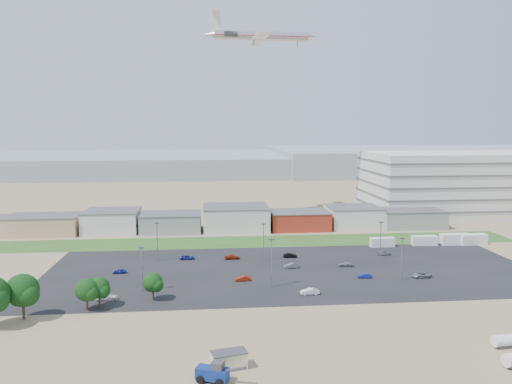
{
  "coord_description": "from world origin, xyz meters",
  "views": [
    {
      "loc": [
        -15.01,
        -98.48,
        35.02
      ],
      "look_at": [
        -3.6,
        22.0,
        19.38
      ],
      "focal_mm": 35.0,
      "sensor_mm": 36.0,
      "label": 1
    }
  ],
  "objects": [
    {
      "name": "lightpole_front_m",
      "position": [
        -1.57,
        7.54,
        5.44
      ],
      "size": [
        1.28,
        0.53,
        10.87
      ],
      "primitive_type": null,
      "color": "slate",
      "rests_on": "ground"
    },
    {
      "name": "box_trailer_a",
      "position": [
        35.81,
        41.72,
        1.35
      ],
      "size": [
        7.37,
        2.77,
        2.71
      ],
      "primitive_type": null,
      "rotation": [
        0.0,
        0.0,
        0.07
      ],
      "color": "silver",
      "rests_on": "ground"
    },
    {
      "name": "box_trailer_c",
      "position": [
        58.66,
        42.35,
        1.64
      ],
      "size": [
        8.79,
        2.93,
        3.27
      ],
      "primitive_type": null,
      "rotation": [
        0.0,
        0.0,
        -0.02
      ],
      "color": "silver",
      "rests_on": "ground"
    },
    {
      "name": "parked_car_11",
      "position": [
        6.63,
        32.01,
        0.61
      ],
      "size": [
        3.75,
        1.42,
        1.22
      ],
      "primitive_type": "imported",
      "rotation": [
        0.0,
        0.0,
        1.54
      ],
      "color": "black",
      "rests_on": "ground"
    },
    {
      "name": "tree_right",
      "position": [
        -36.8,
        -1.5,
        3.39
      ],
      "size": [
        4.52,
        4.52,
        6.78
      ],
      "primitive_type": null,
      "color": "black",
      "rests_on": "ground"
    },
    {
      "name": "lightpole_back_l",
      "position": [
        -28.8,
        31.86,
        5.13
      ],
      "size": [
        1.21,
        0.5,
        10.26
      ],
      "primitive_type": null,
      "color": "slate",
      "rests_on": "ground"
    },
    {
      "name": "storage_tank_nw",
      "position": [
        31.89,
        -26.38,
        1.14
      ],
      "size": [
        3.95,
        2.23,
        2.28
      ],
      "primitive_type": null,
      "rotation": [
        0.0,
        0.0,
        0.09
      ],
      "color": "silver",
      "rests_on": "ground"
    },
    {
      "name": "parked_car_13",
      "position": [
        5.93,
        1.78,
        0.66
      ],
      "size": [
        4.03,
        1.5,
        1.32
      ],
      "primitive_type": "imported",
      "rotation": [
        0.0,
        0.0,
        -1.54
      ],
      "color": "silver",
      "rests_on": "ground"
    },
    {
      "name": "parked_car_6",
      "position": [
        -9.11,
        31.81,
        0.59
      ],
      "size": [
        4.24,
        2.08,
        1.19
      ],
      "primitive_type": "imported",
      "rotation": [
        0.0,
        0.0,
        1.68
      ],
      "color": "maroon",
      "rests_on": "ground"
    },
    {
      "name": "parked_car_12",
      "position": [
        19.17,
        22.18,
        0.56
      ],
      "size": [
        3.98,
        1.98,
        1.11
      ],
      "primitive_type": "imported",
      "rotation": [
        0.0,
        0.0,
        -1.68
      ],
      "color": "#A5A5AA",
      "rests_on": "ground"
    },
    {
      "name": "box_trailer_b",
      "position": [
        49.15,
        42.48,
        1.41
      ],
      "size": [
        7.63,
        2.73,
        2.82
      ],
      "primitive_type": null,
      "rotation": [
        0.0,
        0.0,
        -0.05
      ],
      "color": "silver",
      "rests_on": "ground"
    },
    {
      "name": "parked_car_8",
      "position": [
        33.1,
        32.24,
        0.65
      ],
      "size": [
        3.85,
        1.65,
        1.3
      ],
      "primitive_type": "imported",
      "rotation": [
        0.0,
        0.0,
        1.6
      ],
      "color": "#A5A5AA",
      "rests_on": "ground"
    },
    {
      "name": "parked_car_5",
      "position": [
        -36.89,
        21.28,
        0.56
      ],
      "size": [
        3.35,
        1.47,
        1.12
      ],
      "primitive_type": "imported",
      "rotation": [
        0.0,
        0.0,
        -1.52
      ],
      "color": "navy",
      "rests_on": "ground"
    },
    {
      "name": "tree_near",
      "position": [
        -26.69,
        1.47,
        3.23
      ],
      "size": [
        4.31,
        4.31,
        6.46
      ],
      "primitive_type": null,
      "color": "black",
      "rests_on": "ground"
    },
    {
      "name": "lightpole_back_m",
      "position": [
        -0.83,
        29.95,
        4.95
      ],
      "size": [
        1.16,
        0.49,
        9.9
      ],
      "primitive_type": null,
      "color": "slate",
      "rests_on": "ground"
    },
    {
      "name": "ground",
      "position": [
        0.0,
        0.0,
        0.0
      ],
      "size": [
        700.0,
        700.0,
        0.0
      ],
      "primitive_type": "plane",
      "color": "#8E775A",
      "rests_on": "ground"
    },
    {
      "name": "parked_car_4",
      "position": [
        -7.57,
        12.48,
        0.59
      ],
      "size": [
        3.68,
        1.58,
        1.18
      ],
      "primitive_type": "imported",
      "rotation": [
        0.0,
        0.0,
        -1.48
      ],
      "color": "maroon",
      "rests_on": "ground"
    },
    {
      "name": "lightpole_front_r",
      "position": [
        28.97,
        9.74,
        4.96
      ],
      "size": [
        1.17,
        0.49,
        9.92
      ],
      "primitive_type": null,
      "color": "slate",
      "rests_on": "ground"
    },
    {
      "name": "grass_strip",
      "position": [
        0.0,
        52.0,
        0.01
      ],
      "size": [
        160.0,
        16.0,
        0.02
      ],
      "primitive_type": "cube",
      "color": "#2B4C1C",
      "rests_on": "ground"
    },
    {
      "name": "telehandler",
      "position": [
        -14.89,
        -32.95,
        1.51
      ],
      "size": [
        7.64,
        5.0,
        3.03
      ],
      "primitive_type": null,
      "rotation": [
        0.0,
        0.0,
        -0.39
      ],
      "color": "navy",
      "rests_on": "ground"
    },
    {
      "name": "airliner",
      "position": [
        5.76,
        97.91,
        70.0
      ],
      "size": [
        45.61,
        32.17,
        13.08
      ],
      "primitive_type": null,
      "rotation": [
        0.0,
        0.0,
        0.05
      ],
      "color": "silver"
    },
    {
      "name": "lightpole_back_r",
      "position": [
        30.47,
        28.25,
        5.07
      ],
      "size": [
        1.19,
        0.5,
        10.14
      ],
      "primitive_type": null,
      "color": "slate",
      "rests_on": "ground"
    },
    {
      "name": "parked_car_9",
      "position": [
        -21.08,
        32.75,
        0.54
      ],
      "size": [
        3.92,
        1.82,
        1.09
      ],
      "primitive_type": "imported",
      "rotation": [
        0.0,
        0.0,
        1.57
      ],
      "color": "navy",
      "rests_on": "ground"
    },
    {
      "name": "parked_car_1",
      "position": [
        21.05,
        12.06,
        0.56
      ],
      "size": [
        3.47,
        1.47,
        1.12
      ],
      "primitive_type": "imported",
      "rotation": [
        0.0,
        0.0,
        -1.66
      ],
      "color": "navy",
      "rests_on": "ground"
    },
    {
      "name": "building_row",
      "position": [
        -17.0,
        71.0,
        4.0
      ],
      "size": [
        170.0,
        20.0,
        8.0
      ],
      "primitive_type": null,
      "color": "silver",
      "rests_on": "ground"
    },
    {
      "name": "tree_mid",
      "position": [
        -38.75,
        -3.15,
        3.55
      ],
      "size": [
        4.73,
        4.73,
        7.09
      ],
      "primitive_type": null,
      "color": "black",
      "rests_on": "ground"
    },
    {
      "name": "parking_lot",
      "position": [
        5.0,
        20.0,
        0.01
      ],
      "size": [
        120.0,
        50.0,
        0.01
      ],
      "primitive_type": "cube",
      "color": "black",
      "rests_on": "ground"
    },
    {
      "name": "parked_car_7",
      "position": [
        5.32,
        21.9,
        0.62
      ],
      "size": [
        3.84,
        1.61,
        1.24
      ],
      "primitive_type": "imported",
      "rotation": [
        0.0,
        0.0,
        -1.49
      ],
      "color": "#595B5E",
      "rests_on": "ground"
    },
    {
      "name": "lightpole_front_l",
      "position": [
        -29.56,
        6.91,
        4.88
      ],
      "size": [
        1.15,
        0.48,
        9.76
      ],
      "primitive_type": null,
      "color": "slate",
      "rests_on": "ground"
    },
    {
      "name": "parked_car_0",
      "position": [
        34.47,
        11.15,
        0.64
      ],
      "size": [
        4.78,
        2.57,
        1.28
      ],
      "primitive_type": "imported",
      "rotation": [
        0.0,
        0.0,
        -1.47
      ],
      "color": "#A5A5AA",
      "rests_on": "ground"
    },
    {
      "name": "portable_shed",
      "position": [
        -12.42,
        -29.35,
        1.3
      ],
      "size": [
        5.64,
        3.75,
        2.61
      ],
      "primitive_type": null,
      "rotation": [
        0.0,
        0.0,
        0.22
      ],
      "color": "beige",
      "rests_on": "ground"
    },
    {
      "name": "parked_car_10",
      "position": [
        -36.16,
        2.39,
        0.65
      ],
      "size": [
        4.57,
        2.03,
        1.3
      ],
      "primitive_type": "imported",
      "rotation": [
        0.0,
        0.0,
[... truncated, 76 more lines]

